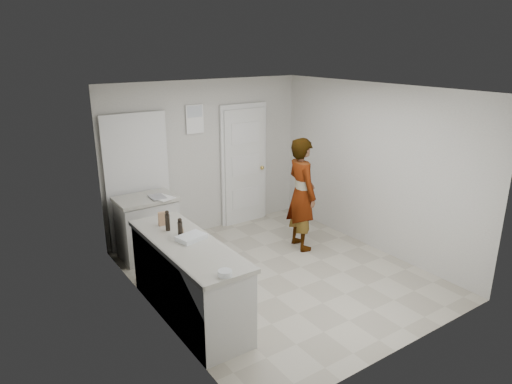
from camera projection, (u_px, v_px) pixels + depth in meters
ground at (279, 274)px, 6.27m from camera, size 4.00×4.00×0.00m
room_shell at (199, 173)px, 7.40m from camera, size 4.00×4.00×4.00m
main_counter at (189, 282)px, 5.20m from camera, size 0.64×1.96×0.93m
side_counter at (148, 229)px, 6.69m from camera, size 0.84×0.61×0.93m
person at (302, 194)px, 6.87m from camera, size 0.52×0.69×1.73m
cake_mix_box at (163, 219)px, 5.50m from camera, size 0.11×0.06×0.17m
spice_jar at (182, 231)px, 5.26m from camera, size 0.05×0.05×0.07m
oil_cruet_a at (180, 228)px, 5.17m from camera, size 0.06×0.06×0.23m
oil_cruet_b at (167, 221)px, 5.34m from camera, size 0.06×0.06×0.25m
baking_dish at (191, 238)px, 5.11m from camera, size 0.35×0.28×0.05m
egg_bowl at (225, 273)px, 4.31m from camera, size 0.14×0.14×0.05m
papers at (163, 198)px, 6.51m from camera, size 0.32×0.36×0.01m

